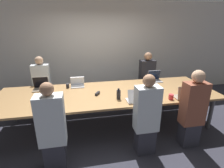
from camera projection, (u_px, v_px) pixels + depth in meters
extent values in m
plane|color=#2D2D38|center=(109.00, 124.00, 3.96)|extent=(24.00, 24.00, 0.00)
cube|color=beige|center=(97.00, 50.00, 5.25)|extent=(12.00, 0.06, 2.80)
cube|color=#9E7547|center=(108.00, 93.00, 3.71)|extent=(4.58, 1.47, 0.04)
cylinder|color=#4C4C51|center=(211.00, 113.00, 3.71)|extent=(0.08, 0.08, 0.74)
cylinder|color=#4C4C51|center=(13.00, 107.00, 3.97)|extent=(0.08, 0.08, 0.74)
cylinder|color=#4C4C51|center=(181.00, 93.00, 4.73)|extent=(0.08, 0.08, 0.74)
cube|color=gray|center=(41.00, 90.00, 3.83)|extent=(0.32, 0.26, 0.02)
cube|color=gray|center=(41.00, 82.00, 3.89)|extent=(0.32, 0.07, 0.26)
cube|color=black|center=(41.00, 82.00, 3.88)|extent=(0.32, 0.07, 0.25)
cube|color=#2D2D38|center=(45.00, 102.00, 4.52)|extent=(0.32, 0.24, 0.45)
cube|color=silver|center=(42.00, 80.00, 4.31)|extent=(0.40, 0.24, 0.78)
sphere|color=tan|center=(39.00, 61.00, 4.15)|extent=(0.20, 0.20, 0.20)
cylinder|color=white|center=(52.00, 88.00, 3.83)|extent=(0.08, 0.08, 0.09)
cube|color=#B7B7BC|center=(53.00, 108.00, 2.99)|extent=(0.35, 0.23, 0.02)
cube|color=#B7B7BC|center=(51.00, 104.00, 2.86)|extent=(0.35, 0.05, 0.23)
cube|color=#0F1933|center=(51.00, 104.00, 2.87)|extent=(0.35, 0.05, 0.22)
cube|color=#2D2D38|center=(55.00, 154.00, 2.74)|extent=(0.32, 0.24, 0.45)
cube|color=silver|center=(51.00, 120.00, 2.53)|extent=(0.40, 0.24, 0.78)
sphere|color=#9E7051|center=(47.00, 89.00, 2.37)|extent=(0.19, 0.19, 0.19)
cylinder|color=green|center=(37.00, 102.00, 3.02)|extent=(0.07, 0.07, 0.19)
cylinder|color=green|center=(36.00, 96.00, 2.98)|extent=(0.03, 0.03, 0.04)
cube|color=silver|center=(135.00, 100.00, 3.30)|extent=(0.33, 0.24, 0.02)
cube|color=silver|center=(137.00, 96.00, 3.19)|extent=(0.33, 0.11, 0.23)
cube|color=black|center=(137.00, 96.00, 3.20)|extent=(0.33, 0.11, 0.22)
cube|color=#2D2D38|center=(145.00, 140.00, 3.07)|extent=(0.32, 0.24, 0.45)
cube|color=silver|center=(147.00, 109.00, 2.87)|extent=(0.40, 0.24, 0.78)
sphere|color=#9E7051|center=(149.00, 81.00, 2.70)|extent=(0.20, 0.20, 0.20)
cylinder|color=black|center=(119.00, 95.00, 3.36)|extent=(0.08, 0.08, 0.18)
cylinder|color=black|center=(119.00, 89.00, 3.32)|extent=(0.04, 0.04, 0.04)
cube|color=#B7B7BC|center=(155.00, 81.00, 4.38)|extent=(0.32, 0.25, 0.02)
cube|color=#B7B7BC|center=(154.00, 75.00, 4.44)|extent=(0.33, 0.07, 0.25)
cube|color=#0F1933|center=(154.00, 75.00, 4.43)|extent=(0.32, 0.07, 0.24)
cube|color=#2D2D38|center=(145.00, 95.00, 4.99)|extent=(0.32, 0.24, 0.45)
cube|color=#232328|center=(147.00, 74.00, 4.78)|extent=(0.40, 0.24, 0.78)
sphere|color=#9E7051|center=(148.00, 56.00, 4.62)|extent=(0.21, 0.21, 0.21)
cylinder|color=#232328|center=(145.00, 80.00, 4.37)|extent=(0.09, 0.09, 0.10)
cube|color=gray|center=(181.00, 97.00, 3.45)|extent=(0.31, 0.25, 0.02)
cube|color=gray|center=(186.00, 93.00, 3.30)|extent=(0.32, 0.05, 0.25)
cube|color=silver|center=(186.00, 93.00, 3.31)|extent=(0.31, 0.05, 0.25)
cube|color=#2D2D38|center=(189.00, 133.00, 3.25)|extent=(0.32, 0.24, 0.45)
cube|color=brown|center=(194.00, 104.00, 3.05)|extent=(0.40, 0.24, 0.78)
sphere|color=tan|center=(198.00, 76.00, 2.88)|extent=(0.22, 0.22, 0.22)
cylinder|color=red|center=(171.00, 97.00, 3.36)|extent=(0.09, 0.09, 0.10)
cube|color=silver|center=(78.00, 86.00, 4.02)|extent=(0.30, 0.21, 0.02)
cube|color=silver|center=(77.00, 81.00, 4.06)|extent=(0.31, 0.07, 0.21)
cube|color=silver|center=(77.00, 81.00, 4.05)|extent=(0.30, 0.07, 0.20)
cylinder|color=#232328|center=(68.00, 86.00, 3.95)|extent=(0.07, 0.07, 0.09)
cube|color=black|center=(97.00, 94.00, 3.58)|extent=(0.12, 0.15, 0.05)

